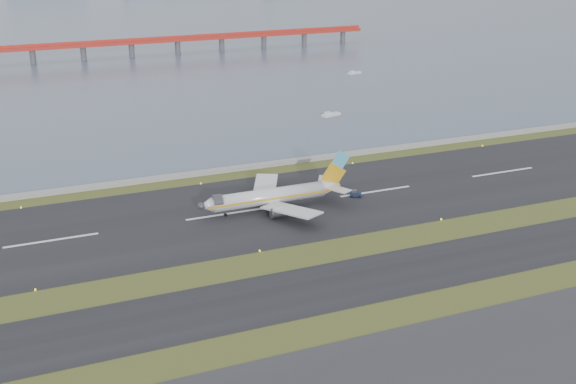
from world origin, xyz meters
The scene contains 10 objects.
ground centered at (0.00, 0.00, 0.00)m, with size 1000.00×1000.00×0.00m, color #394A1A.
taxiway_strip centered at (0.00, -12.00, 0.05)m, with size 1000.00×18.00×0.10m, color black.
runway_strip centered at (0.00, 30.00, 0.05)m, with size 1000.00×45.00×0.10m, color black.
seawall centered at (0.00, 60.00, 0.50)m, with size 1000.00×2.50×1.00m, color gray.
bay_water centered at (0.00, 460.00, 0.00)m, with size 1400.00×800.00×1.30m, color #455062.
red_pier centered at (20.00, 250.00, 7.28)m, with size 260.00×5.00×10.20m.
airliner centered at (11.78, 28.72, 3.46)m, with size 38.52×32.89×12.80m.
pushback_tug centered at (33.50, 28.66, 0.87)m, with size 3.20×2.59×1.79m.
workboat_near centered at (62.54, 103.90, 0.57)m, with size 7.71×4.42×1.79m.
workboat_far centered at (105.33, 168.46, 0.52)m, with size 7.08×3.61×1.64m.
Camera 1 is at (-46.85, -121.93, 65.12)m, focal length 45.00 mm.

